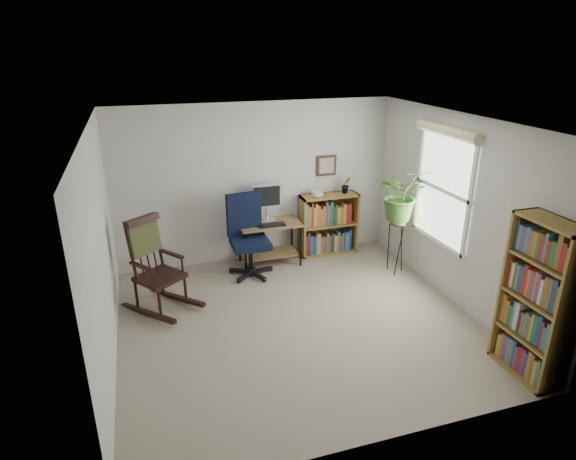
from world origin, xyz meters
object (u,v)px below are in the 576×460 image
object	(u,v)px
office_chair	(250,237)
low_bookshelf	(328,224)
tall_bookshelf	(538,301)
desk	(270,243)
rocking_chair	(159,265)

from	to	relation	value
office_chair	low_bookshelf	xyz separation A→B (m)	(1.37, 0.42, -0.12)
low_bookshelf	tall_bookshelf	xyz separation A→B (m)	(0.80, -3.42, 0.35)
office_chair	tall_bookshelf	xyz separation A→B (m)	(2.17, -3.00, 0.23)
desk	rocking_chair	bearing A→B (deg)	-152.22
desk	office_chair	world-z (taller)	office_chair
desk	low_bookshelf	world-z (taller)	low_bookshelf
desk	rocking_chair	size ratio (longest dim) A/B	0.76
tall_bookshelf	desk	bearing A→B (deg)	118.62
desk	rocking_chair	xyz separation A→B (m)	(-1.66, -0.88, 0.28)
desk	tall_bookshelf	xyz separation A→B (m)	(1.80, -3.30, 0.50)
low_bookshelf	rocking_chair	bearing A→B (deg)	-159.50
rocking_chair	low_bookshelf	world-z (taller)	rocking_chair
rocking_chair	low_bookshelf	size ratio (longest dim) A/B	1.25
tall_bookshelf	rocking_chair	bearing A→B (deg)	145.03
low_bookshelf	desk	bearing A→B (deg)	-173.16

